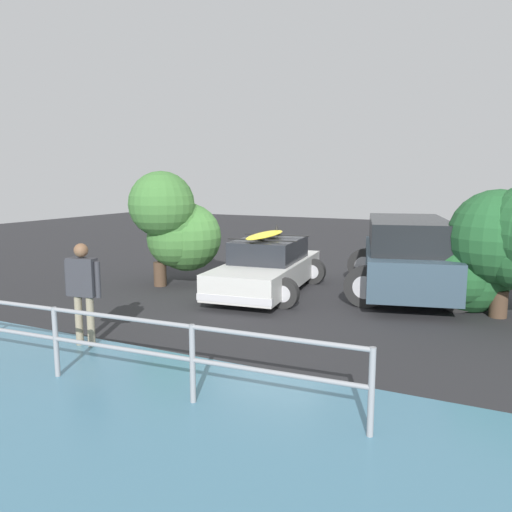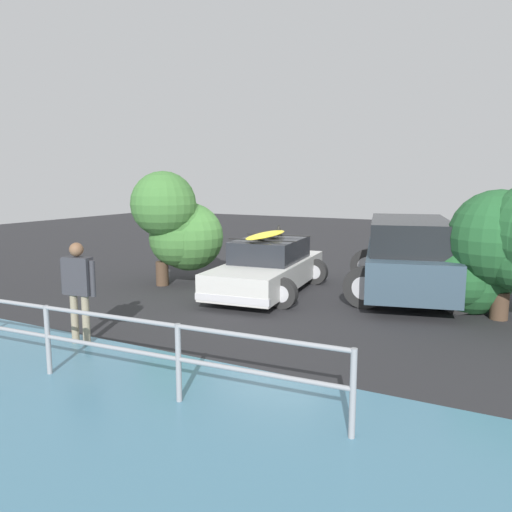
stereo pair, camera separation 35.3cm
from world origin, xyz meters
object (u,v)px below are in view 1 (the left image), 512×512
(person_bystander, at_px, (83,285))
(bush_near_left, at_px, (174,224))
(bush_near_right, at_px, (510,246))
(suv_car, at_px, (406,255))
(sedan_car, at_px, (268,267))

(person_bystander, xyz_separation_m, bush_near_left, (1.35, -4.42, 0.55))
(bush_near_left, bearing_deg, bush_near_right, -177.62)
(suv_car, relative_size, bush_near_right, 1.59)
(suv_car, relative_size, bush_near_left, 1.68)
(suv_car, bearing_deg, person_bystander, 55.68)
(suv_car, height_order, bush_near_left, bush_near_left)
(sedan_car, xyz_separation_m, bush_near_right, (-5.08, 0.09, 0.80))
(person_bystander, relative_size, bush_near_left, 0.58)
(bush_near_left, relative_size, bush_near_right, 0.95)
(person_bystander, bearing_deg, bush_near_right, -142.27)
(person_bystander, height_order, bush_near_right, bush_near_right)
(suv_car, bearing_deg, bush_near_right, 150.25)
(person_bystander, distance_m, bush_near_left, 4.66)
(sedan_car, xyz_separation_m, suv_car, (-3.01, -1.10, 0.33))
(bush_near_left, distance_m, bush_near_right, 7.47)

